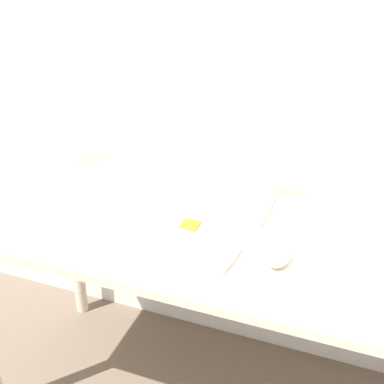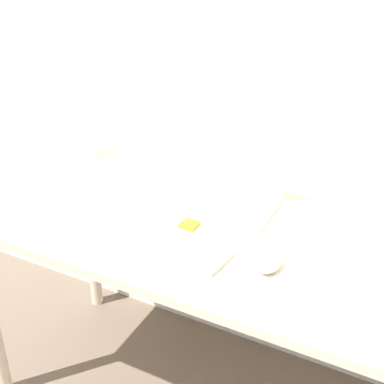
# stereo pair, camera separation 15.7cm
# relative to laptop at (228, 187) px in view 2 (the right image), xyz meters

# --- Properties ---
(wall_back) EXTENTS (6.00, 0.05, 2.50)m
(wall_back) POSITION_rel_laptop_xyz_m (0.01, 0.24, 0.43)
(wall_back) COLOR white
(wall_back) RESTS_ON ground_plane
(desk) EXTENTS (1.50, 0.68, 0.76)m
(desk) POSITION_rel_laptop_xyz_m (0.01, -0.17, -0.14)
(desk) COLOR beige
(desk) RESTS_ON ground_plane
(laptop) EXTENTS (0.32, 0.23, 0.24)m
(laptop) POSITION_rel_laptop_xyz_m (0.00, 0.00, 0.00)
(laptop) COLOR white
(laptop) RESTS_ON desk
(keyboard) EXTENTS (0.46, 0.18, 0.02)m
(keyboard) POSITION_rel_laptop_xyz_m (-0.09, -0.30, -0.04)
(keyboard) COLOR silver
(keyboard) RESTS_ON desk
(mouse) EXTENTS (0.07, 0.10, 0.04)m
(mouse) POSITION_rel_laptop_xyz_m (0.25, -0.28, -0.03)
(mouse) COLOR white
(mouse) RESTS_ON desk
(vase) EXTENTS (0.10, 0.10, 0.24)m
(vase) POSITION_rel_laptop_xyz_m (-0.63, 0.06, 0.06)
(vase) COLOR white
(vase) RESTS_ON desk
(mp3_player) EXTENTS (0.05, 0.05, 0.01)m
(mp3_player) POSITION_rel_laptop_xyz_m (-0.04, -0.19, -0.05)
(mp3_player) COLOR orange
(mp3_player) RESTS_ON desk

